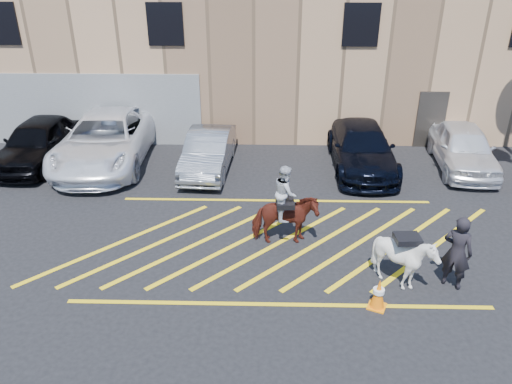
{
  "coord_description": "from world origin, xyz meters",
  "views": [
    {
      "loc": [
        -0.3,
        -11.62,
        7.24
      ],
      "look_at": [
        -0.58,
        0.2,
        1.3
      ],
      "focal_mm": 35.0,
      "sensor_mm": 36.0,
      "label": 1
    }
  ],
  "objects_px": {
    "saddled_white": "(404,259)",
    "car_blue_suv": "(362,147)",
    "handler": "(457,252)",
    "car_white_suv": "(463,147)",
    "traffic_cone": "(378,294)",
    "car_white_pickup": "(106,139)",
    "car_silver_sedan": "(208,151)",
    "car_black_suv": "(38,142)",
    "mounted_bay": "(285,213)"
  },
  "relations": [
    {
      "from": "car_white_pickup",
      "to": "car_silver_sedan",
      "type": "bearing_deg",
      "value": -10.96
    },
    {
      "from": "car_silver_sedan",
      "to": "traffic_cone",
      "type": "relative_size",
      "value": 5.72
    },
    {
      "from": "car_silver_sedan",
      "to": "saddled_white",
      "type": "bearing_deg",
      "value": -48.08
    },
    {
      "from": "car_black_suv",
      "to": "handler",
      "type": "relative_size",
      "value": 2.56
    },
    {
      "from": "car_white_suv",
      "to": "mounted_bay",
      "type": "xyz_separation_m",
      "value": [
        -6.44,
        -5.21,
        0.15
      ]
    },
    {
      "from": "mounted_bay",
      "to": "saddled_white",
      "type": "height_order",
      "value": "mounted_bay"
    },
    {
      "from": "traffic_cone",
      "to": "car_blue_suv",
      "type": "bearing_deg",
      "value": 83.53
    },
    {
      "from": "car_white_suv",
      "to": "mounted_bay",
      "type": "relative_size",
      "value": 1.99
    },
    {
      "from": "car_silver_sedan",
      "to": "saddled_white",
      "type": "xyz_separation_m",
      "value": [
        5.22,
        -6.57,
        0.04
      ]
    },
    {
      "from": "mounted_bay",
      "to": "car_white_pickup",
      "type": "bearing_deg",
      "value": 139.27
    },
    {
      "from": "car_black_suv",
      "to": "handler",
      "type": "distance_m",
      "value": 14.43
    },
    {
      "from": "car_white_suv",
      "to": "handler",
      "type": "relative_size",
      "value": 2.43
    },
    {
      "from": "car_white_pickup",
      "to": "saddled_white",
      "type": "height_order",
      "value": "car_white_pickup"
    },
    {
      "from": "car_white_pickup",
      "to": "saddled_white",
      "type": "distance_m",
      "value": 11.51
    },
    {
      "from": "car_white_pickup",
      "to": "mounted_bay",
      "type": "height_order",
      "value": "mounted_bay"
    },
    {
      "from": "car_silver_sedan",
      "to": "mounted_bay",
      "type": "height_order",
      "value": "mounted_bay"
    },
    {
      "from": "car_blue_suv",
      "to": "saddled_white",
      "type": "distance_m",
      "value": 6.95
    },
    {
      "from": "car_blue_suv",
      "to": "car_white_suv",
      "type": "height_order",
      "value": "car_white_suv"
    },
    {
      "from": "car_white_pickup",
      "to": "car_white_suv",
      "type": "bearing_deg",
      "value": -2.45
    },
    {
      "from": "car_blue_suv",
      "to": "traffic_cone",
      "type": "height_order",
      "value": "car_blue_suv"
    },
    {
      "from": "car_white_pickup",
      "to": "car_blue_suv",
      "type": "height_order",
      "value": "car_white_pickup"
    },
    {
      "from": "car_silver_sedan",
      "to": "car_white_suv",
      "type": "bearing_deg",
      "value": 6.11
    },
    {
      "from": "saddled_white",
      "to": "traffic_cone",
      "type": "height_order",
      "value": "saddled_white"
    },
    {
      "from": "car_white_pickup",
      "to": "car_blue_suv",
      "type": "bearing_deg",
      "value": -3.07
    },
    {
      "from": "car_white_suv",
      "to": "handler",
      "type": "bearing_deg",
      "value": -104.83
    },
    {
      "from": "mounted_bay",
      "to": "saddled_white",
      "type": "bearing_deg",
      "value": -33.55
    },
    {
      "from": "car_black_suv",
      "to": "saddled_white",
      "type": "bearing_deg",
      "value": -28.23
    },
    {
      "from": "handler",
      "to": "saddled_white",
      "type": "bearing_deg",
      "value": 36.86
    },
    {
      "from": "handler",
      "to": "saddled_white",
      "type": "xyz_separation_m",
      "value": [
        -1.18,
        -0.04,
        -0.19
      ]
    },
    {
      "from": "car_white_suv",
      "to": "traffic_cone",
      "type": "bearing_deg",
      "value": -114.33
    },
    {
      "from": "handler",
      "to": "mounted_bay",
      "type": "xyz_separation_m",
      "value": [
        -3.87,
        1.74,
        -0.01
      ]
    },
    {
      "from": "car_white_pickup",
      "to": "car_blue_suv",
      "type": "distance_m",
      "value": 9.16
    },
    {
      "from": "car_white_pickup",
      "to": "handler",
      "type": "relative_size",
      "value": 3.44
    },
    {
      "from": "handler",
      "to": "car_white_suv",
      "type": "bearing_deg",
      "value": -75.42
    },
    {
      "from": "car_white_pickup",
      "to": "mounted_bay",
      "type": "xyz_separation_m",
      "value": [
        6.29,
        -5.41,
        0.03
      ]
    },
    {
      "from": "saddled_white",
      "to": "car_blue_suv",
      "type": "bearing_deg",
      "value": 88.55
    },
    {
      "from": "handler",
      "to": "car_silver_sedan",
      "type": "bearing_deg",
      "value": -10.72
    },
    {
      "from": "car_white_pickup",
      "to": "car_white_suv",
      "type": "height_order",
      "value": "car_white_pickup"
    },
    {
      "from": "saddled_white",
      "to": "mounted_bay",
      "type": "bearing_deg",
      "value": 146.45
    },
    {
      "from": "handler",
      "to": "traffic_cone",
      "type": "bearing_deg",
      "value": 58.8
    },
    {
      "from": "car_blue_suv",
      "to": "handler",
      "type": "height_order",
      "value": "handler"
    },
    {
      "from": "traffic_cone",
      "to": "saddled_white",
      "type": "bearing_deg",
      "value": 48.58
    },
    {
      "from": "car_silver_sedan",
      "to": "mounted_bay",
      "type": "bearing_deg",
      "value": -58.67
    },
    {
      "from": "mounted_bay",
      "to": "car_black_suv",
      "type": "bearing_deg",
      "value": 148.75
    },
    {
      "from": "saddled_white",
      "to": "traffic_cone",
      "type": "xyz_separation_m",
      "value": [
        -0.7,
        -0.8,
        -0.37
      ]
    },
    {
      "from": "mounted_bay",
      "to": "car_silver_sedan",
      "type": "bearing_deg",
      "value": 117.88
    },
    {
      "from": "handler",
      "to": "mounted_bay",
      "type": "relative_size",
      "value": 0.82
    },
    {
      "from": "handler",
      "to": "mounted_bay",
      "type": "bearing_deg",
      "value": 10.62
    },
    {
      "from": "car_black_suv",
      "to": "mounted_bay",
      "type": "height_order",
      "value": "mounted_bay"
    },
    {
      "from": "car_white_pickup",
      "to": "car_silver_sedan",
      "type": "height_order",
      "value": "car_white_pickup"
    }
  ]
}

